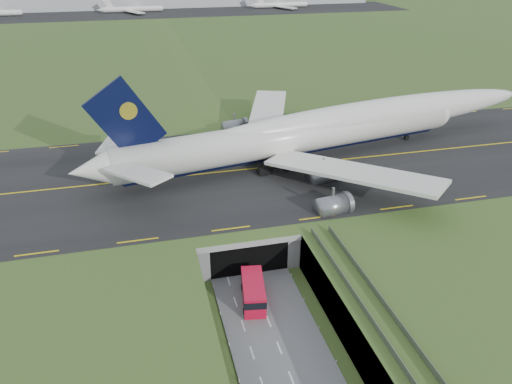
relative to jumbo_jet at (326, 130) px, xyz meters
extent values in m
plane|color=#335020|center=(-22.53, -36.03, -11.72)|extent=(900.00, 900.00, 0.00)
cube|color=gray|center=(-22.53, -36.03, -8.72)|extent=(800.00, 800.00, 6.00)
cube|color=slate|center=(-22.53, -43.53, -11.62)|extent=(12.00, 75.00, 0.20)
cube|color=black|center=(-22.53, -3.03, -5.63)|extent=(800.00, 44.00, 0.18)
cube|color=gray|center=(-22.53, -17.03, -6.22)|extent=(16.00, 22.00, 1.00)
cube|color=gray|center=(-29.53, -17.03, -8.72)|extent=(2.00, 22.00, 6.00)
cube|color=gray|center=(-15.53, -17.03, -8.72)|extent=(2.00, 22.00, 6.00)
cube|color=black|center=(-22.53, -22.03, -9.22)|extent=(12.00, 12.00, 5.00)
cube|color=#A8A8A3|center=(-22.53, -28.08, -6.12)|extent=(17.00, 0.50, 0.80)
cube|color=#A8A8A3|center=(-11.53, -54.53, -5.92)|extent=(3.00, 53.00, 0.50)
cube|color=gray|center=(-12.93, -54.53, -5.17)|extent=(0.06, 53.00, 1.00)
cube|color=gray|center=(-10.13, -54.53, -5.17)|extent=(0.06, 53.00, 1.00)
cylinder|color=#A8A8A3|center=(-11.53, -52.03, -8.92)|extent=(0.90, 0.90, 5.60)
cylinder|color=#A8A8A3|center=(-11.53, -40.03, -8.92)|extent=(0.90, 0.90, 5.60)
cylinder|color=white|center=(-7.18, -1.34, -0.32)|extent=(70.98, 19.58, 6.68)
sphere|color=white|center=(27.70, 5.17, -0.32)|extent=(7.63, 7.63, 6.55)
cone|color=white|center=(-45.13, -8.42, -0.32)|extent=(8.34, 7.58, 6.34)
ellipsoid|color=white|center=(11.66, 2.17, 1.18)|extent=(79.92, 20.74, 7.01)
ellipsoid|color=black|center=(26.68, 4.98, 0.51)|extent=(5.13, 3.73, 2.34)
cylinder|color=black|center=(-7.18, -1.34, -2.93)|extent=(66.79, 15.12, 2.81)
cube|color=white|center=(-8.19, 15.46, -1.37)|extent=(17.30, 31.92, 2.81)
cube|color=white|center=(-40.41, 0.42, 1.24)|extent=(7.92, 12.37, 1.07)
cube|color=white|center=(-2.06, -17.37, -1.37)|extent=(25.89, 28.51, 2.81)
cube|color=white|center=(-37.54, -14.96, 1.24)|extent=(10.83, 11.91, 1.07)
cube|color=black|center=(-38.47, -7.17, 7.50)|extent=(13.16, 3.05, 14.77)
cylinder|color=gold|center=(-37.95, -7.08, 9.07)|extent=(3.01, 1.25, 2.92)
cylinder|color=slate|center=(-8.25, 8.55, -4.60)|extent=(5.97, 4.38, 3.44)
cylinder|color=slate|center=(-15.11, 18.41, -4.60)|extent=(5.97, 4.38, 3.44)
cylinder|color=slate|center=(-4.61, -10.95, -4.60)|extent=(5.97, 4.38, 3.44)
cylinder|color=slate|center=(-7.45, -22.62, -4.60)|extent=(5.97, 4.38, 3.44)
cylinder|color=black|center=(20.73, 3.87, -4.97)|extent=(1.22, 0.72, 1.15)
cube|color=black|center=(-11.79, -2.20, -4.81)|extent=(7.49, 8.33, 1.46)
cube|color=red|center=(-23.51, -34.31, -9.93)|extent=(4.20, 8.32, 3.18)
cube|color=black|center=(-23.51, -34.31, -9.30)|extent=(4.28, 8.44, 1.06)
cube|color=black|center=(-23.51, -34.31, -11.26)|extent=(3.91, 7.77, 0.53)
cylinder|color=black|center=(-25.30, -36.71, -11.14)|extent=(0.52, 1.00, 0.95)
cylinder|color=black|center=(-24.45, -31.48, -11.14)|extent=(0.52, 1.00, 0.95)
cylinder|color=black|center=(-22.58, -37.15, -11.14)|extent=(0.52, 1.00, 0.95)
cylinder|color=black|center=(-21.73, -31.92, -11.14)|extent=(0.52, 1.00, 0.95)
cube|color=black|center=(-22.53, 233.97, -5.58)|extent=(320.00, 50.00, 0.08)
cylinder|color=white|center=(-32.17, 238.97, -3.54)|extent=(34.00, 3.20, 3.20)
cylinder|color=white|center=(61.11, 238.97, -3.54)|extent=(34.00, 3.20, 3.20)
camera|label=1|loc=(-36.64, -88.66, 34.07)|focal=35.00mm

